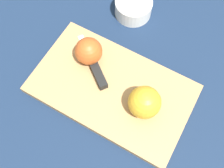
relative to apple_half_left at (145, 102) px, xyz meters
The scene contains 6 objects.
ground_plane 0.11m from the apple_half_left, ahead, with size 4.00×4.00×0.00m, color #14233D.
cutting_board 0.11m from the apple_half_left, ahead, with size 0.42×0.26×0.02m.
apple_half_left is the anchor object (origin of this frame).
apple_half_right 0.20m from the apple_half_left, 18.42° to the right, with size 0.07×0.07×0.07m.
knife 0.15m from the apple_half_left, 11.43° to the right, with size 0.15×0.13×0.02m.
bowl 0.32m from the apple_half_left, 60.10° to the right, with size 0.11×0.11×0.05m.
Camera 1 is at (-0.12, 0.24, 0.65)m, focal length 42.00 mm.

